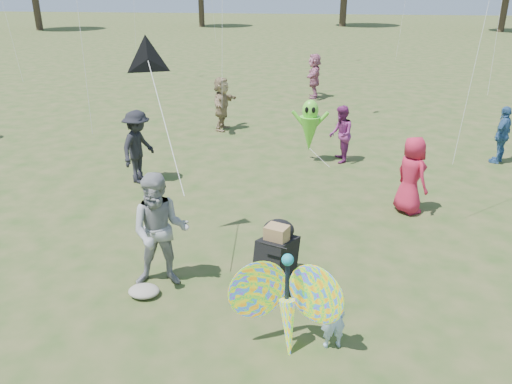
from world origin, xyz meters
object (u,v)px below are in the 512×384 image
Objects in this scene: adult_man at (160,231)px; butterfly_kite at (287,304)px; crowd_c at (502,135)px; crowd_j at (314,76)px; jogging_stroller at (277,250)px; crowd_a at (411,175)px; alien_kite at (310,128)px; crowd_b at (138,147)px; child_girl at (333,317)px; crowd_e at (341,134)px; crowd_d at (222,104)px.

adult_man is 2.49m from butterfly_kite.
crowd_c is 9.52m from crowd_j.
crowd_a is at bearing 71.70° from jogging_stroller.
butterfly_kite is at bearing -59.10° from jogging_stroller.
alien_kite is at bearing 107.78° from jogging_stroller.
adult_man is 1.15× the size of crowd_a.
crowd_b is (-2.03, 4.37, -0.06)m from adult_man.
child_girl is 3.03m from adult_man.
crowd_a is 11.80m from crowd_j.
adult_man reaches higher than alien_kite.
alien_kite is at bearing 4.35° from crowd_a.
crowd_j is 14.75m from jogging_stroller.
crowd_a is at bearing -128.50° from child_girl.
butterfly_kite is 7.75m from alien_kite.
child_girl is 0.61× the size of crowd_c.
crowd_c is (4.49, 8.38, 0.31)m from child_girl.
crowd_j is at bearing 109.74° from jogging_stroller.
crowd_c reaches higher than child_girl.
crowd_b is 11.35m from crowd_j.
crowd_b is 1.15× the size of crowd_c.
crowd_b is 6.98m from butterfly_kite.
child_girl is 0.50× the size of adult_man.
child_girl is 16.23m from crowd_j.
crowd_b is 4.60m from alien_kite.
crowd_e is 6.43m from jogging_stroller.
crowd_b is at bearing -19.03° from crowd_j.
crowd_c is at bearing 71.67° from jogging_stroller.
jogging_stroller is at bearing -155.21° from crowd_d.
adult_man reaches higher than crowd_j.
crowd_d is at bearing 127.11° from jogging_stroller.
adult_man is at bearing -151.19° from jogging_stroller.
crowd_a is at bearing 13.17° from crowd_j.
crowd_j is at bearing -20.80° from crowd_a.
crowd_a is 0.95× the size of crowd_d.
butterfly_kite is (4.17, -5.60, -0.23)m from crowd_b.
crowd_e is at bearing 8.04° from alien_kite.
alien_kite reaches higher than butterfly_kite.
jogging_stroller is (1.84, 0.29, -0.35)m from adult_man.
crowd_a is 0.97× the size of alien_kite.
crowd_j reaches higher than crowd_e.
crowd_d is at bearing -68.57° from crowd_c.
crowd_b reaches higher than crowd_d.
crowd_c is 5.26m from alien_kite.
butterfly_kite reaches higher than child_girl.
crowd_c is at bearing -97.28° from crowd_d.
crowd_c is (7.25, 7.21, -0.18)m from adult_man.
jogging_stroller is at bearing -1.94° from crowd_c.
child_girl is at bearing 7.88° from crowd_c.
jogging_stroller is 0.65× the size of butterfly_kite.
crowd_b is at bearing -152.25° from alien_kite.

